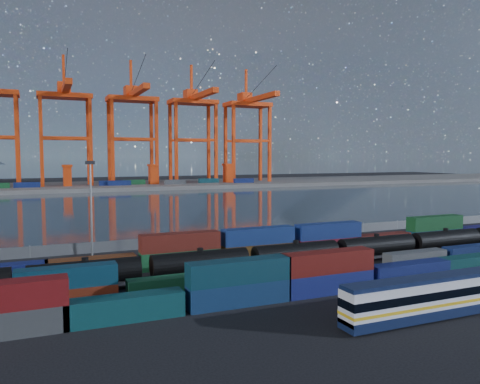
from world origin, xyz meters
name	(u,v)px	position (x,y,z in m)	size (l,w,h in m)	color
ground	(319,272)	(0.00, 0.00, 0.00)	(700.00, 700.00, 0.00)	black
harbor_water	(157,205)	(0.00, 105.00, 0.01)	(700.00, 700.00, 0.00)	#2C3740
far_quay	(114,186)	(0.00, 210.00, 1.00)	(700.00, 70.00, 2.00)	#514F4C
distant_mountains	(71,95)	(63.02, 1600.00, 220.29)	(2470.00, 1100.00, 520.00)	#1E2630
container_row_south	(320,278)	(-5.97, -9.51, 2.12)	(140.55, 2.53, 5.39)	#3D4142
container_row_mid	(258,272)	(-11.28, -2.66, 1.76)	(139.66, 2.26, 4.82)	#424547
container_row_north	(319,242)	(7.38, 11.29, 2.09)	(141.98, 2.56, 5.45)	#101453
tanker_string	(338,251)	(5.70, 3.32, 2.23)	(122.99, 3.11, 4.45)	black
waterfront_fence	(244,236)	(0.00, 28.00, 1.00)	(160.12, 0.12, 2.20)	#595B5E
yard_light_mast	(91,203)	(-30.00, 26.00, 9.30)	(1.60, 0.40, 16.60)	slate
gantry_cranes	(100,108)	(-7.50, 203.13, 43.27)	(202.15, 52.13, 70.60)	red
quay_containers	(96,183)	(-11.00, 195.46, 3.30)	(172.58, 10.99, 2.60)	navy
straddle_carriers	(112,174)	(-2.50, 200.00, 7.82)	(140.00, 7.00, 11.10)	red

